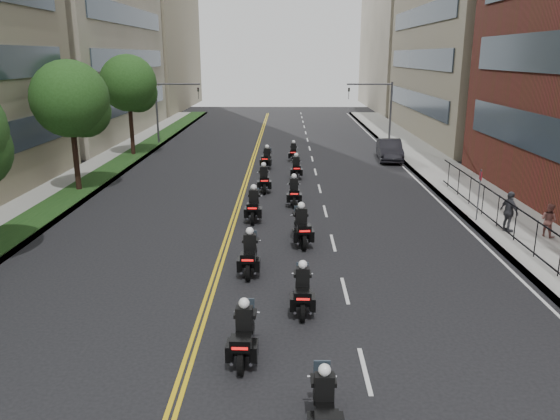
# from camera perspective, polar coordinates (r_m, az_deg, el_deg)

# --- Properties ---
(sidewalk_right) EXTENTS (4.00, 90.00, 0.15)m
(sidewalk_right) POSITION_cam_1_polar(r_m,az_deg,el_deg) (35.10, 18.66, 2.20)
(sidewalk_right) COLOR gray
(sidewalk_right) RESTS_ON ground
(sidewalk_left) EXTENTS (4.00, 90.00, 0.15)m
(sidewalk_left) POSITION_cam_1_polar(r_m,az_deg,el_deg) (35.87, -20.88, 2.28)
(sidewalk_left) COLOR gray
(sidewalk_left) RESTS_ON ground
(grass_strip) EXTENTS (2.00, 90.00, 0.04)m
(grass_strip) POSITION_cam_1_polar(r_m,az_deg,el_deg) (35.57, -19.69, 2.44)
(grass_strip) COLOR #143613
(grass_strip) RESTS_ON sidewalk_left
(building_right_far) EXTENTS (15.00, 28.00, 26.00)m
(building_right_far) POSITION_cam_1_polar(r_m,az_deg,el_deg) (88.00, 14.82, 18.72)
(building_right_far) COLOR gray
(building_right_far) RESTS_ON ground
(building_left_far) EXTENTS (16.00, 28.00, 26.00)m
(building_left_far) POSITION_cam_1_polar(r_m,az_deg,el_deg) (88.68, -15.30, 18.66)
(building_left_far) COLOR gray
(building_left_far) RESTS_ON ground
(iron_fence) EXTENTS (0.05, 28.00, 1.50)m
(iron_fence) POSITION_cam_1_polar(r_m,az_deg,el_deg) (22.89, 26.17, -3.52)
(iron_fence) COLOR black
(iron_fence) RESTS_ON sidewalk_right
(street_trees) EXTENTS (4.40, 38.40, 7.98)m
(street_trees) POSITION_cam_1_polar(r_m,az_deg,el_deg) (28.90, -24.63, 9.03)
(street_trees) COLOR #321C16
(street_trees) RESTS_ON ground
(traffic_signal_right) EXTENTS (4.09, 0.20, 5.60)m
(traffic_signal_right) POSITION_cam_1_polar(r_m,az_deg,el_deg) (50.34, 10.44, 10.87)
(traffic_signal_right) COLOR #3F3F44
(traffic_signal_right) RESTS_ON ground
(traffic_signal_left) EXTENTS (4.09, 0.20, 5.60)m
(traffic_signal_left) POSITION_cam_1_polar(r_m,az_deg,el_deg) (50.77, -11.71, 10.84)
(traffic_signal_left) COLOR #3F3F44
(traffic_signal_left) RESTS_ON ground
(motorcycle_1) EXTENTS (0.50, 2.17, 1.60)m
(motorcycle_1) POSITION_cam_1_polar(r_m,az_deg,el_deg) (12.38, 4.65, -19.91)
(motorcycle_1) COLOR black
(motorcycle_1) RESTS_ON ground
(motorcycle_2) EXTENTS (0.54, 2.32, 1.71)m
(motorcycle_2) POSITION_cam_1_polar(r_m,az_deg,el_deg) (14.89, -3.78, -13.01)
(motorcycle_2) COLOR black
(motorcycle_2) RESTS_ON ground
(motorcycle_3) EXTENTS (0.52, 2.26, 1.67)m
(motorcycle_3) POSITION_cam_1_polar(r_m,az_deg,el_deg) (17.45, 2.37, -8.53)
(motorcycle_3) COLOR black
(motorcycle_3) RESTS_ON ground
(motorcycle_4) EXTENTS (0.55, 2.37, 1.75)m
(motorcycle_4) POSITION_cam_1_polar(r_m,az_deg,el_deg) (20.37, -3.18, -4.77)
(motorcycle_4) COLOR black
(motorcycle_4) RESTS_ON ground
(motorcycle_5) EXTENTS (0.70, 2.50, 1.85)m
(motorcycle_5) POSITION_cam_1_polar(r_m,az_deg,el_deg) (23.39, 2.27, -1.90)
(motorcycle_5) COLOR black
(motorcycle_5) RESTS_ON ground
(motorcycle_6) EXTENTS (0.56, 2.43, 1.79)m
(motorcycle_6) POSITION_cam_1_polar(r_m,az_deg,el_deg) (26.80, -2.76, 0.37)
(motorcycle_6) COLOR black
(motorcycle_6) RESTS_ON ground
(motorcycle_7) EXTENTS (0.53, 2.32, 1.71)m
(motorcycle_7) POSITION_cam_1_polar(r_m,az_deg,el_deg) (29.58, 1.47, 1.81)
(motorcycle_7) COLOR black
(motorcycle_7) RESTS_ON ground
(motorcycle_8) EXTENTS (0.62, 2.38, 1.76)m
(motorcycle_8) POSITION_cam_1_polar(r_m,az_deg,el_deg) (32.53, -1.70, 3.13)
(motorcycle_8) COLOR black
(motorcycle_8) RESTS_ON ground
(motorcycle_9) EXTENTS (0.53, 2.27, 1.68)m
(motorcycle_9) POSITION_cam_1_polar(r_m,az_deg,el_deg) (36.15, 1.70, 4.37)
(motorcycle_9) COLOR black
(motorcycle_9) RESTS_ON ground
(motorcycle_10) EXTENTS (0.67, 2.29, 1.69)m
(motorcycle_10) POSITION_cam_1_polar(r_m,az_deg,el_deg) (39.40, -1.38, 5.34)
(motorcycle_10) COLOR black
(motorcycle_10) RESTS_ON ground
(motorcycle_11) EXTENTS (0.51, 2.12, 1.57)m
(motorcycle_11) POSITION_cam_1_polar(r_m,az_deg,el_deg) (42.33, 1.41, 6.01)
(motorcycle_11) COLOR black
(motorcycle_11) RESTS_ON ground
(parked_sedan) EXTENTS (2.07, 5.00, 1.61)m
(parked_sedan) POSITION_cam_1_polar(r_m,az_deg,el_deg) (43.25, 11.38, 6.17)
(parked_sedan) COLOR black
(parked_sedan) RESTS_ON ground
(pedestrian_b) EXTENTS (0.87, 0.92, 1.49)m
(pedestrian_b) POSITION_cam_1_polar(r_m,az_deg,el_deg) (26.68, 26.27, -0.95)
(pedestrian_b) COLOR #875049
(pedestrian_b) RESTS_ON sidewalk_right
(pedestrian_c) EXTENTS (0.78, 1.18, 1.87)m
(pedestrian_c) POSITION_cam_1_polar(r_m,az_deg,el_deg) (26.60, 22.84, -0.17)
(pedestrian_c) COLOR #3B3B42
(pedestrian_c) RESTS_ON sidewalk_right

